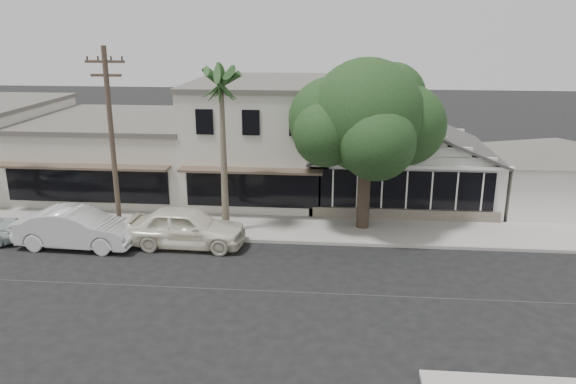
# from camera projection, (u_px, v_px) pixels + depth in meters

# --- Properties ---
(ground) EXTENTS (140.00, 140.00, 0.00)m
(ground) POSITION_uv_depth(u_px,v_px,m) (297.00, 292.00, 21.60)
(ground) COLOR black
(ground) RESTS_ON ground
(sidewalk_north) EXTENTS (90.00, 3.50, 0.15)m
(sidewalk_north) POSITION_uv_depth(u_px,v_px,m) (151.00, 224.00, 28.70)
(sidewalk_north) COLOR #9E9991
(sidewalk_north) RESTS_ON ground
(corner_shop) EXTENTS (10.40, 8.60, 5.10)m
(corner_shop) POSITION_uv_depth(u_px,v_px,m) (400.00, 156.00, 32.29)
(corner_shop) COLOR white
(corner_shop) RESTS_ON ground
(side_cottage) EXTENTS (6.00, 6.00, 3.00)m
(side_cottage) POSITION_uv_depth(u_px,v_px,m) (551.00, 182.00, 30.98)
(side_cottage) COLOR white
(side_cottage) RESTS_ON ground
(row_building_near) EXTENTS (8.00, 10.00, 6.50)m
(row_building_near) POSITION_uv_depth(u_px,v_px,m) (264.00, 139.00, 33.78)
(row_building_near) COLOR beige
(row_building_near) RESTS_ON ground
(row_building_midnear) EXTENTS (10.00, 10.00, 4.20)m
(row_building_midnear) POSITION_uv_depth(u_px,v_px,m) (121.00, 154.00, 34.90)
(row_building_midnear) COLOR silver
(row_building_midnear) RESTS_ON ground
(utility_pole) EXTENTS (1.80, 0.24, 9.00)m
(utility_pole) POSITION_uv_depth(u_px,v_px,m) (112.00, 139.00, 25.95)
(utility_pole) COLOR brown
(utility_pole) RESTS_ON ground
(car_0) EXTENTS (5.50, 2.33, 1.86)m
(car_0) POSITION_uv_depth(u_px,v_px,m) (186.00, 227.00, 25.83)
(car_0) COLOR white
(car_0) RESTS_ON ground
(car_1) EXTENTS (5.58, 2.14, 1.82)m
(car_1) POSITION_uv_depth(u_px,v_px,m) (77.00, 228.00, 25.77)
(car_1) COLOR silver
(car_1) RESTS_ON ground
(shade_tree) EXTENTS (7.63, 6.90, 8.46)m
(shade_tree) POSITION_uv_depth(u_px,v_px,m) (365.00, 118.00, 26.81)
(shade_tree) COLOR #433328
(shade_tree) RESTS_ON ground
(palm_east) EXTENTS (2.80, 2.80, 8.49)m
(palm_east) POSITION_uv_depth(u_px,v_px,m) (221.00, 84.00, 25.50)
(palm_east) COLOR #726651
(palm_east) RESTS_ON ground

